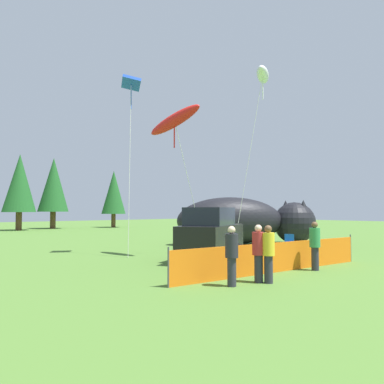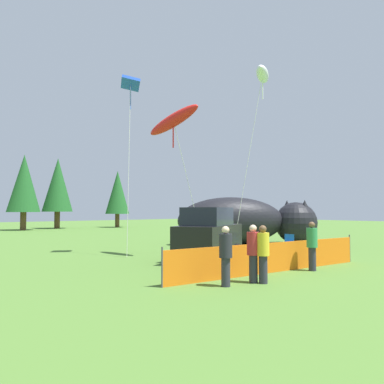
# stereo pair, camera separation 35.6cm
# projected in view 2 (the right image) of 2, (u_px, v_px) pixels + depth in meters

# --- Properties ---
(ground_plane) EXTENTS (120.00, 120.00, 0.00)m
(ground_plane) POSITION_uv_depth(u_px,v_px,m) (251.00, 260.00, 16.07)
(ground_plane) COLOR #4C752D
(parked_car) EXTENTS (4.17, 3.22, 2.25)m
(parked_car) POSITION_uv_depth(u_px,v_px,m) (209.00, 235.00, 15.60)
(parked_car) COLOR black
(parked_car) RESTS_ON ground
(folding_chair) EXTENTS (0.68, 0.68, 0.89)m
(folding_chair) POSITION_uv_depth(u_px,v_px,m) (289.00, 242.00, 19.28)
(folding_chair) COLOR #1959A5
(folding_chair) RESTS_ON ground
(inflatable_cat) EXTENTS (8.52, 6.58, 2.94)m
(inflatable_cat) POSITION_uv_depth(u_px,v_px,m) (245.00, 223.00, 23.32)
(inflatable_cat) COLOR black
(inflatable_cat) RESTS_ON ground
(safety_fence) EXTENTS (8.97, 0.86, 1.12)m
(safety_fence) POSITION_uv_depth(u_px,v_px,m) (274.00, 257.00, 12.93)
(safety_fence) COLOR orange
(safety_fence) RESTS_ON ground
(spectator_in_red_shirt) EXTENTS (0.37, 0.37, 1.70)m
(spectator_in_red_shirt) POSITION_uv_depth(u_px,v_px,m) (263.00, 252.00, 10.99)
(spectator_in_red_shirt) COLOR #2D2D38
(spectator_in_red_shirt) RESTS_ON ground
(spectator_in_white_shirt) EXTENTS (0.38, 0.38, 1.73)m
(spectator_in_white_shirt) POSITION_uv_depth(u_px,v_px,m) (312.00, 244.00, 13.27)
(spectator_in_white_shirt) COLOR #2D2D38
(spectator_in_white_shirt) RESTS_ON ground
(spectator_in_blue_shirt) EXTENTS (0.37, 0.37, 1.71)m
(spectator_in_blue_shirt) POSITION_uv_depth(u_px,v_px,m) (253.00, 251.00, 11.10)
(spectator_in_blue_shirt) COLOR #2D2D38
(spectator_in_blue_shirt) RESTS_ON ground
(spectator_in_green_shirt) EXTENTS (0.37, 0.37, 1.70)m
(spectator_in_green_shirt) POSITION_uv_depth(u_px,v_px,m) (226.00, 253.00, 10.54)
(spectator_in_green_shirt) COLOR #2D2D38
(spectator_in_green_shirt) RESTS_ON ground
(kite_white_ghost) EXTENTS (2.79, 2.12, 9.63)m
(kite_white_ghost) POSITION_uv_depth(u_px,v_px,m) (262.00, 75.00, 19.46)
(kite_white_ghost) COLOR silver
(kite_white_ghost) RESTS_ON ground
(kite_red_lizard) EXTENTS (3.03, 3.23, 7.15)m
(kite_red_lizard) POSITION_uv_depth(u_px,v_px,m) (173.00, 121.00, 17.68)
(kite_red_lizard) COLOR silver
(kite_red_lizard) RESTS_ON ground
(kite_blue_box) EXTENTS (1.31, 1.61, 8.71)m
(kite_blue_box) POSITION_uv_depth(u_px,v_px,m) (130.00, 87.00, 18.50)
(kite_blue_box) COLOR silver
(kite_blue_box) RESTS_ON ground
(horizon_tree_east) EXTENTS (3.42, 3.42, 8.16)m
(horizon_tree_east) POSITION_uv_depth(u_px,v_px,m) (58.00, 185.00, 43.42)
(horizon_tree_east) COLOR brown
(horizon_tree_east) RESTS_ON ground
(horizon_tree_west) EXTENTS (3.38, 3.38, 8.06)m
(horizon_tree_west) POSITION_uv_depth(u_px,v_px,m) (24.00, 184.00, 39.76)
(horizon_tree_west) COLOR brown
(horizon_tree_west) RESTS_ON ground
(horizon_tree_mid) EXTENTS (2.92, 2.92, 6.98)m
(horizon_tree_mid) POSITION_uv_depth(u_px,v_px,m) (118.00, 193.00, 46.26)
(horizon_tree_mid) COLOR brown
(horizon_tree_mid) RESTS_ON ground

